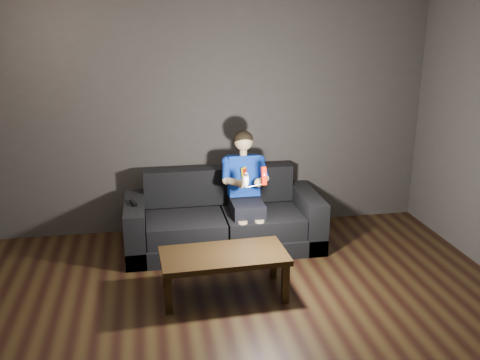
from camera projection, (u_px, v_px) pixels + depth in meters
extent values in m
plane|color=black|center=(256.00, 348.00, 4.05)|extent=(5.00, 5.00, 0.00)
cube|color=#3B3534|center=(212.00, 113.00, 6.00)|extent=(5.00, 0.04, 2.70)
cube|color=black|center=(224.00, 239.00, 5.79)|extent=(2.07, 0.89, 0.18)
cube|color=black|center=(186.00, 228.00, 5.57)|extent=(0.81, 0.63, 0.22)
cube|color=black|center=(263.00, 223.00, 5.71)|extent=(0.81, 0.63, 0.22)
cube|color=black|center=(219.00, 185.00, 5.96)|extent=(1.65, 0.21, 0.40)
cube|color=black|center=(135.00, 228.00, 5.57)|extent=(0.21, 0.89, 0.56)
cube|color=black|center=(307.00, 217.00, 5.89)|extent=(0.21, 0.89, 0.56)
cube|color=black|center=(247.00, 208.00, 5.60)|extent=(0.33, 0.41, 0.15)
cube|color=navy|center=(243.00, 175.00, 5.72)|extent=(0.33, 0.23, 0.46)
cube|color=yellow|center=(245.00, 172.00, 5.61)|extent=(0.10, 0.10, 0.11)
cube|color=red|center=(245.00, 172.00, 5.61)|extent=(0.07, 0.07, 0.07)
cylinder|color=#DAB481|center=(243.00, 153.00, 5.65)|extent=(0.08, 0.08, 0.07)
sphere|color=#DAB481|center=(243.00, 141.00, 5.61)|extent=(0.20, 0.20, 0.20)
ellipsoid|color=black|center=(243.00, 139.00, 5.61)|extent=(0.21, 0.21, 0.18)
cylinder|color=navy|center=(226.00, 171.00, 5.60)|extent=(0.09, 0.25, 0.21)
cylinder|color=navy|center=(263.00, 169.00, 5.66)|extent=(0.09, 0.25, 0.21)
cylinder|color=#DAB481|center=(234.00, 180.00, 5.46)|extent=(0.15, 0.26, 0.11)
cylinder|color=#DAB481|center=(262.00, 178.00, 5.51)|extent=(0.15, 0.26, 0.11)
sphere|color=#DAB481|center=(242.00, 184.00, 5.37)|extent=(0.09, 0.09, 0.09)
sphere|color=#DAB481|center=(259.00, 183.00, 5.40)|extent=(0.09, 0.09, 0.09)
cylinder|color=#DAB481|center=(243.00, 238.00, 5.46)|extent=(0.10, 0.10, 0.37)
cylinder|color=#DAB481|center=(259.00, 237.00, 5.48)|extent=(0.10, 0.10, 0.37)
cube|color=#E91200|center=(264.00, 176.00, 5.14)|extent=(0.05, 0.07, 0.18)
cube|color=maroon|center=(264.00, 171.00, 5.10)|extent=(0.03, 0.01, 0.03)
cylinder|color=silver|center=(264.00, 178.00, 5.12)|extent=(0.02, 0.01, 0.02)
ellipsoid|color=silver|center=(246.00, 180.00, 5.12)|extent=(0.08, 0.10, 0.15)
cylinder|color=black|center=(247.00, 175.00, 5.08)|extent=(0.03, 0.01, 0.03)
cube|color=black|center=(134.00, 203.00, 5.44)|extent=(0.07, 0.17, 0.03)
cube|color=black|center=(134.00, 200.00, 5.48)|extent=(0.02, 0.02, 0.00)
cube|color=black|center=(224.00, 256.00, 4.71)|extent=(1.13, 0.60, 0.05)
cube|color=black|center=(168.00, 294.00, 4.47)|extent=(0.06, 0.06, 0.35)
cube|color=black|center=(285.00, 284.00, 4.64)|extent=(0.06, 0.06, 0.35)
cube|color=black|center=(166.00, 270.00, 4.90)|extent=(0.06, 0.06, 0.35)
cube|color=black|center=(273.00, 261.00, 5.07)|extent=(0.06, 0.06, 0.35)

